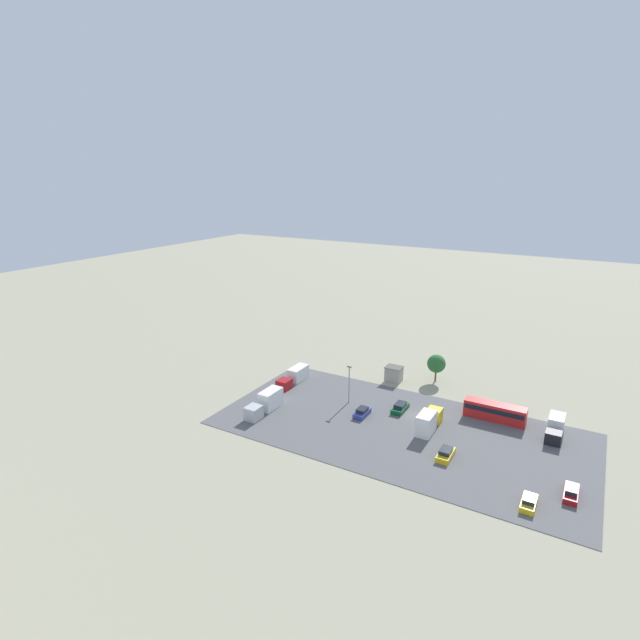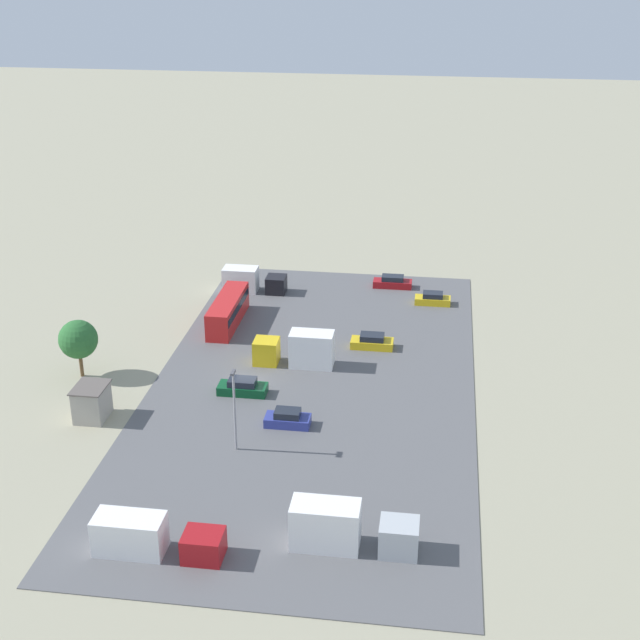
% 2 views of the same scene
% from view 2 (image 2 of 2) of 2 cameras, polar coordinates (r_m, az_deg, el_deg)
% --- Properties ---
extents(ground_plane, '(400.00, 400.00, 0.00)m').
position_cam_2_polar(ground_plane, '(86.73, -4.53, -4.04)').
color(ground_plane, gray).
extents(parking_lot_surface, '(61.95, 30.76, 0.08)m').
position_cam_2_polar(parking_lot_surface, '(85.68, -0.48, -4.30)').
color(parking_lot_surface, '#565659').
rests_on(parking_lot_surface, ground).
extents(shed_building, '(3.48, 2.84, 3.16)m').
position_cam_2_polar(shed_building, '(82.42, -14.40, -5.11)').
color(shed_building, '#9E998E').
rests_on(shed_building, ground).
extents(bus, '(10.49, 2.55, 3.05)m').
position_cam_2_polar(bus, '(98.94, -5.93, 0.65)').
color(bus, red).
rests_on(bus, ground).
extents(parked_car_0, '(1.87, 4.01, 1.50)m').
position_cam_2_polar(parked_car_0, '(79.08, -2.09, -6.34)').
color(parked_car_0, navy).
rests_on(parked_car_0, ground).
extents(parked_car_1, '(1.96, 4.44, 1.49)m').
position_cam_2_polar(parked_car_1, '(93.36, 3.35, -1.41)').
color(parked_car_1, gold).
rests_on(parked_car_1, ground).
extents(parked_car_2, '(1.76, 4.71, 1.48)m').
position_cam_2_polar(parked_car_2, '(109.34, 4.67, 2.42)').
color(parked_car_2, maroon).
rests_on(parked_car_2, ground).
extents(parked_car_3, '(1.97, 4.62, 1.51)m').
position_cam_2_polar(parked_car_3, '(84.51, -4.98, -4.31)').
color(parked_car_3, '#0C4723').
rests_on(parked_car_3, ground).
extents(parked_car_4, '(1.79, 4.14, 1.41)m').
position_cam_2_polar(parked_car_4, '(104.90, 7.22, 1.34)').
color(parked_car_4, gold).
rests_on(parked_car_4, ground).
extents(parked_truck_0, '(2.45, 9.17, 2.82)m').
position_cam_2_polar(parked_truck_0, '(65.12, -10.80, -13.50)').
color(parked_truck_0, maroon).
rests_on(parked_truck_0, ground).
extents(parked_truck_1, '(2.48, 9.03, 3.44)m').
position_cam_2_polar(parked_truck_1, '(64.38, 1.68, -13.19)').
color(parked_truck_1, '#ADB2B7').
rests_on(parked_truck_1, ground).
extents(parked_truck_2, '(2.40, 8.03, 3.59)m').
position_cam_2_polar(parked_truck_2, '(89.15, -1.36, -1.92)').
color(parked_truck_2, gold).
rests_on(parked_truck_2, ground).
extents(parked_truck_3, '(2.43, 7.57, 2.92)m').
position_cam_2_polar(parked_truck_3, '(107.83, -4.46, 2.52)').
color(parked_truck_3, black).
rests_on(parked_truck_3, ground).
extents(tree_near_shed, '(3.80, 3.80, 5.88)m').
position_cam_2_polar(tree_near_shed, '(89.18, -15.22, -1.21)').
color(tree_near_shed, brown).
rests_on(tree_near_shed, ground).
extents(light_pole_lot_centre, '(0.90, 0.28, 7.35)m').
position_cam_2_polar(light_pole_lot_centre, '(74.20, -5.50, -5.54)').
color(light_pole_lot_centre, gray).
rests_on(light_pole_lot_centre, ground).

